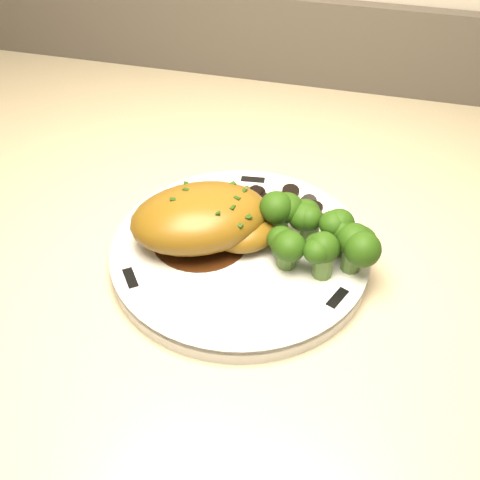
% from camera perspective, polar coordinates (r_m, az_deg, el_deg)
% --- Properties ---
extents(counter, '(2.12, 0.70, 1.03)m').
position_cam_1_polar(counter, '(1.00, 15.57, -20.72)').
color(counter, brown).
rests_on(counter, ground).
extents(plate, '(0.33, 0.33, 0.02)m').
position_cam_1_polar(plate, '(0.59, 0.00, -1.31)').
color(plate, silver).
rests_on(plate, counter).
extents(rim_accent_0, '(0.03, 0.01, 0.00)m').
position_cam_1_polar(rim_accent_0, '(0.67, 1.23, 5.72)').
color(rim_accent_0, black).
rests_on(rim_accent_0, plate).
extents(rim_accent_1, '(0.02, 0.03, 0.00)m').
position_cam_1_polar(rim_accent_1, '(0.56, -10.35, -3.58)').
color(rim_accent_1, black).
rests_on(rim_accent_1, plate).
extents(rim_accent_2, '(0.02, 0.03, 0.00)m').
position_cam_1_polar(rim_accent_2, '(0.55, 9.22, -5.46)').
color(rim_accent_2, black).
rests_on(rim_accent_2, plate).
extents(gravy_pool, '(0.10, 0.10, 0.00)m').
position_cam_1_polar(gravy_pool, '(0.60, -3.71, 0.23)').
color(gravy_pool, '#341809').
rests_on(gravy_pool, plate).
extents(chicken_breast, '(0.16, 0.14, 0.05)m').
position_cam_1_polar(chicken_breast, '(0.58, -3.33, 1.96)').
color(chicken_breast, brown).
rests_on(chicken_breast, plate).
extents(mushroom_pile, '(0.08, 0.06, 0.02)m').
position_cam_1_polar(mushroom_pile, '(0.62, 4.01, 2.78)').
color(mushroom_pile, black).
rests_on(mushroom_pile, plate).
extents(broccoli_florets, '(0.10, 0.08, 0.04)m').
position_cam_1_polar(broccoli_florets, '(0.57, 7.16, 0.33)').
color(broccoli_florets, '#517431').
rests_on(broccoli_florets, plate).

